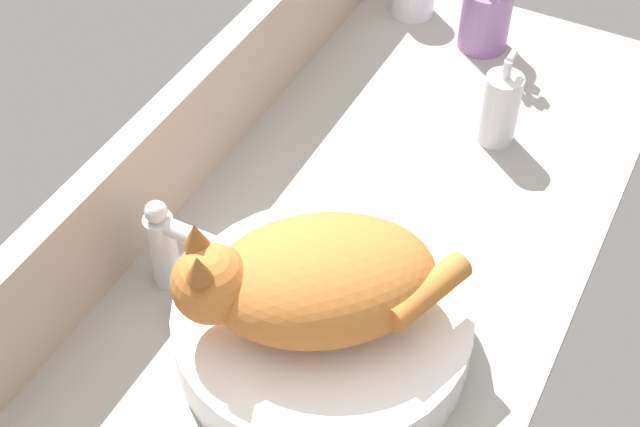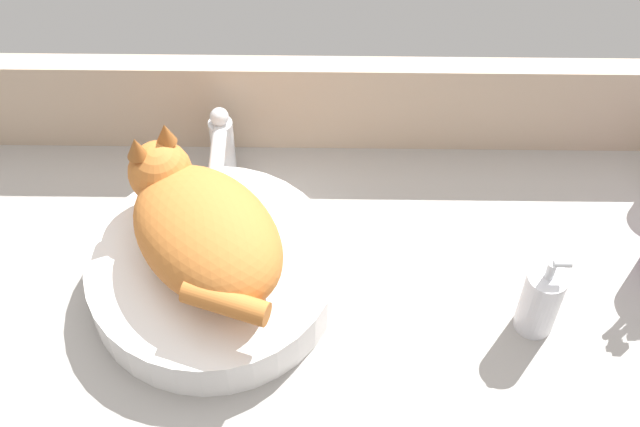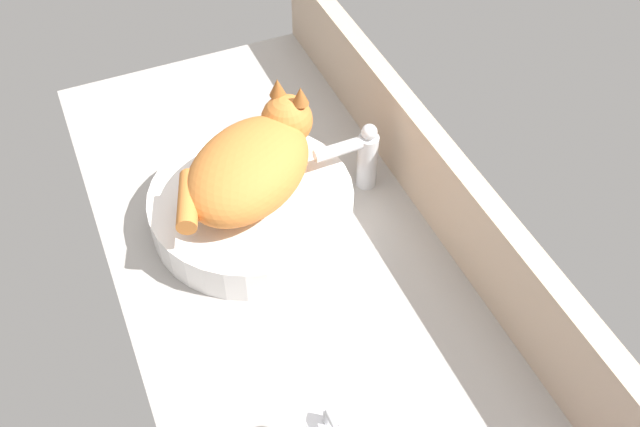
{
  "view_description": "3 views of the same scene",
  "coord_description": "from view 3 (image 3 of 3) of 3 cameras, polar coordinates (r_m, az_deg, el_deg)",
  "views": [
    {
      "loc": [
        -68.38,
        -30.98,
        86.63
      ],
      "look_at": [
        -5.44,
        2.03,
        11.71
      ],
      "focal_mm": 50.0,
      "sensor_mm": 36.0,
      "label": 1
    },
    {
      "loc": [
        1.43,
        -73.9,
        103.44
      ],
      "look_at": [
        0.45,
        0.93,
        11.98
      ],
      "focal_mm": 50.0,
      "sensor_mm": 36.0,
      "label": 2
    },
    {
      "loc": [
        65.02,
        -24.72,
        91.46
      ],
      "look_at": [
        -2.14,
        4.39,
        10.61
      ],
      "focal_mm": 40.0,
      "sensor_mm": 36.0,
      "label": 3
    }
  ],
  "objects": [
    {
      "name": "faucet",
      "position": [
        1.23,
        3.37,
        4.67
      ],
      "size": [
        3.6,
        11.81,
        13.6
      ],
      "color": "silver",
      "rests_on": "ground_plane"
    },
    {
      "name": "ground_plane",
      "position": [
        1.17,
        -1.57,
        -5.52
      ],
      "size": [
        127.14,
        55.76,
        4.0
      ],
      "primitive_type": "cube",
      "color": "#9E9993"
    },
    {
      "name": "cat",
      "position": [
        1.15,
        -5.43,
        4.04
      ],
      "size": [
        28.59,
        30.2,
        14.0
      ],
      "color": "#CC7533",
      "rests_on": "sink_basin"
    },
    {
      "name": "sink_basin",
      "position": [
        1.21,
        -5.46,
        0.54
      ],
      "size": [
        34.21,
        34.21,
        6.52
      ],
      "primitive_type": "cylinder",
      "color": "white",
      "rests_on": "ground_plane"
    },
    {
      "name": "backsplash_panel",
      "position": [
        1.17,
        10.19,
        1.56
      ],
      "size": [
        127.14,
        3.6,
        16.04
      ],
      "primitive_type": "cube",
      "color": "tan",
      "rests_on": "ground_plane"
    }
  ]
}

